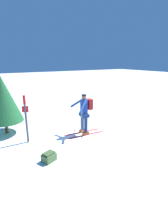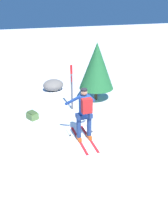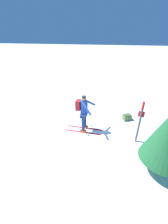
# 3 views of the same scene
# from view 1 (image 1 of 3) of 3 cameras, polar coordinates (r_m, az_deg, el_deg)

# --- Properties ---
(ground_plane) EXTENTS (80.00, 80.00, 0.00)m
(ground_plane) POSITION_cam_1_polar(r_m,az_deg,el_deg) (8.41, 0.49, -5.77)
(ground_plane) COLOR white
(skier) EXTENTS (1.07, 1.79, 1.81)m
(skier) POSITION_cam_1_polar(r_m,az_deg,el_deg) (7.63, 0.17, 0.23)
(skier) COLOR red
(skier) RESTS_ON ground_plane
(dropped_backpack) EXTENTS (0.46, 0.51, 0.31)m
(dropped_backpack) POSITION_cam_1_polar(r_m,az_deg,el_deg) (6.04, -11.39, -14.19)
(dropped_backpack) COLOR #4C6B38
(dropped_backpack) RESTS_ON ground_plane
(trail_marker) EXTENTS (0.09, 0.24, 1.93)m
(trail_marker) POSITION_cam_1_polar(r_m,az_deg,el_deg) (7.16, -18.48, -1.04)
(trail_marker) COLOR #4C4C51
(trail_marker) RESTS_ON ground_plane
(pine_tree) EXTENTS (1.59, 1.59, 2.65)m
(pine_tree) POSITION_cam_1_polar(r_m,az_deg,el_deg) (8.33, -25.07, 4.02)
(pine_tree) COLOR #4C331E
(pine_tree) RESTS_ON ground_plane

